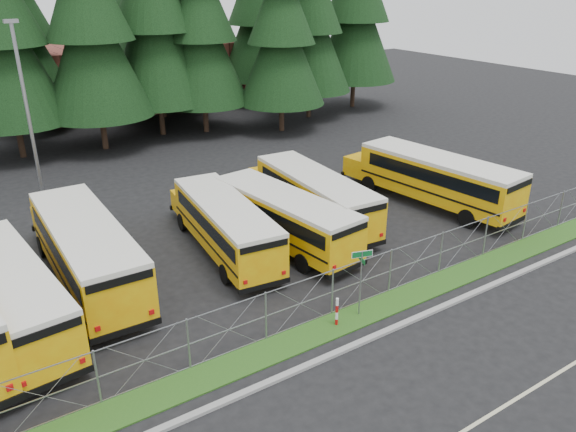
# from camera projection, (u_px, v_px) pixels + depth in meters

# --- Properties ---
(ground) EXTENTS (120.00, 120.00, 0.00)m
(ground) POSITION_uv_depth(u_px,v_px,m) (336.00, 295.00, 23.25)
(ground) COLOR black
(ground) RESTS_ON ground
(curb) EXTENTS (50.00, 0.25, 0.12)m
(curb) POSITION_uv_depth(u_px,v_px,m) (387.00, 331.00, 20.85)
(curb) COLOR gray
(curb) RESTS_ON ground
(grass_verge) EXTENTS (50.00, 1.40, 0.06)m
(grass_verge) POSITION_uv_depth(u_px,v_px,m) (363.00, 314.00, 21.93)
(grass_verge) COLOR #174313
(grass_verge) RESTS_ON ground
(road_lane_line) EXTENTS (50.00, 0.12, 0.01)m
(road_lane_line) POSITION_uv_depth(u_px,v_px,m) (498.00, 410.00, 17.13)
(road_lane_line) COLOR beige
(road_lane_line) RESTS_ON ground
(chainlink_fence) EXTENTS (44.00, 0.10, 2.00)m
(chainlink_fence) POSITION_uv_depth(u_px,v_px,m) (352.00, 285.00, 22.08)
(chainlink_fence) COLOR gray
(chainlink_fence) RESTS_ON ground
(brick_building) EXTENTS (22.00, 10.00, 6.00)m
(brick_building) POSITION_uv_depth(u_px,v_px,m) (136.00, 75.00, 55.68)
(brick_building) COLOR brown
(brick_building) RESTS_ON ground
(bus_1) EXTENTS (3.39, 10.63, 2.74)m
(bus_1) POSITION_uv_depth(u_px,v_px,m) (9.00, 296.00, 20.62)
(bus_1) COLOR orange
(bus_1) RESTS_ON ground
(bus_2) EXTENTS (2.86, 11.32, 2.96)m
(bus_2) POSITION_uv_depth(u_px,v_px,m) (85.00, 252.00, 23.64)
(bus_2) COLOR orange
(bus_2) RESTS_ON ground
(bus_4) EXTENTS (3.48, 10.23, 2.63)m
(bus_4) POSITION_uv_depth(u_px,v_px,m) (223.00, 226.00, 26.43)
(bus_4) COLOR orange
(bus_4) RESTS_ON ground
(bus_5) EXTENTS (3.52, 10.35, 2.66)m
(bus_5) POSITION_uv_depth(u_px,v_px,m) (280.00, 219.00, 27.21)
(bus_5) COLOR orange
(bus_5) RESTS_ON ground
(bus_6) EXTENTS (3.16, 10.53, 2.72)m
(bus_6) POSITION_uv_depth(u_px,v_px,m) (312.00, 197.00, 29.69)
(bus_6) COLOR orange
(bus_6) RESTS_ON ground
(bus_east) EXTENTS (3.94, 11.40, 2.93)m
(bus_east) POSITION_uv_depth(u_px,v_px,m) (432.00, 180.00, 31.87)
(bus_east) COLOR orange
(bus_east) RESTS_ON ground
(street_sign) EXTENTS (0.81, 0.53, 2.81)m
(street_sign) POSITION_uv_depth(u_px,v_px,m) (361.00, 269.00, 21.10)
(street_sign) COLOR gray
(street_sign) RESTS_ON ground
(striped_bollard) EXTENTS (0.11, 0.11, 1.20)m
(striped_bollard) POSITION_uv_depth(u_px,v_px,m) (337.00, 312.00, 21.02)
(striped_bollard) COLOR #B20C0C
(striped_bollard) RESTS_ON ground
(light_standard) EXTENTS (0.70, 0.35, 10.14)m
(light_standard) POSITION_uv_depth(u_px,v_px,m) (27.00, 110.00, 30.15)
(light_standard) COLOR gray
(light_standard) RESTS_ON ground
(conifer_4) EXTENTS (7.92, 7.92, 17.53)m
(conifer_4) POSITION_uv_depth(u_px,v_px,m) (90.00, 28.00, 39.23)
(conifer_4) COLOR black
(conifer_4) RESTS_ON ground
(conifer_5) EXTENTS (8.17, 8.17, 18.06)m
(conifer_5) POSITION_uv_depth(u_px,v_px,m) (153.00, 19.00, 42.92)
(conifer_5) COLOR black
(conifer_5) RESTS_ON ground
(conifer_6) EXTENTS (7.37, 7.37, 16.31)m
(conifer_6) POSITION_uv_depth(u_px,v_px,m) (201.00, 30.00, 44.10)
(conifer_6) COLOR black
(conifer_6) RESTS_ON ground
(conifer_7) EXTENTS (7.11, 7.11, 15.71)m
(conifer_7) POSITION_uv_depth(u_px,v_px,m) (281.00, 34.00, 44.54)
(conifer_7) COLOR black
(conifer_7) RESTS_ON ground
(conifer_8) EXTENTS (7.50, 7.50, 16.59)m
(conifer_8) POSITION_uv_depth(u_px,v_px,m) (310.00, 23.00, 48.87)
(conifer_8) COLOR black
(conifer_8) RESTS_ON ground
(conifer_9) EXTENTS (8.10, 8.10, 17.91)m
(conifer_9) POSITION_uv_depth(u_px,v_px,m) (356.00, 12.00, 52.70)
(conifer_9) COLOR black
(conifer_9) RESTS_ON ground
(conifer_11) EXTENTS (7.48, 7.48, 16.53)m
(conifer_11) POSITION_uv_depth(u_px,v_px,m) (16.00, 28.00, 44.22)
(conifer_11) COLOR black
(conifer_11) RESTS_ON ground
(conifer_13) EXTENTS (7.71, 7.71, 17.05)m
(conifer_13) POSITION_uv_depth(u_px,v_px,m) (258.00, 15.00, 54.35)
(conifer_13) COLOR black
(conifer_13) RESTS_ON ground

